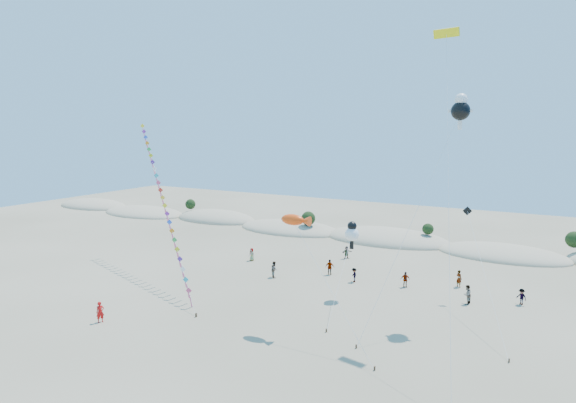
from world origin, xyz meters
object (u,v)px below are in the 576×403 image
at_px(fish_kite, 296,220).
at_px(flyer_foreground, 100,312).
at_px(parafoil_kite, 447,42).
at_px(kite_train, 162,196).

relative_size(fish_kite, flyer_foreground, 5.36).
height_order(parafoil_kite, flyer_foreground, parafoil_kite).
height_order(fish_kite, parafoil_kite, parafoil_kite).
height_order(kite_train, parafoil_kite, parafoil_kite).
height_order(kite_train, fish_kite, kite_train).
bearing_deg(fish_kite, flyer_foreground, -153.85).
relative_size(kite_train, fish_kite, 2.24).
height_order(kite_train, flyer_foreground, kite_train).
bearing_deg(parafoil_kite, kite_train, -179.17).
height_order(fish_kite, flyer_foreground, fish_kite).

